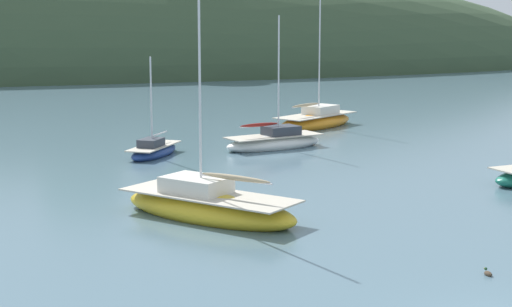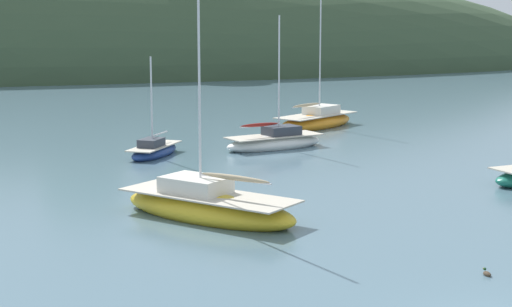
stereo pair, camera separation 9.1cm
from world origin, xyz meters
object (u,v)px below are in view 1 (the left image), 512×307
sailboat_yellow_far (316,121)px  duck_trailing (488,274)px  sailboat_navy_dinghy (154,150)px  sailboat_red_portside (208,206)px  sailboat_grey_yawl (274,142)px

sailboat_yellow_far → duck_trailing: 32.38m
sailboat_navy_dinghy → duck_trailing: 24.09m
sailboat_yellow_far → sailboat_red_portside: size_ratio=0.95×
sailboat_navy_dinghy → sailboat_grey_yawl: bearing=3.5°
sailboat_grey_yawl → duck_trailing: size_ratio=18.26×
sailboat_yellow_far → sailboat_navy_dinghy: size_ratio=1.73×
duck_trailing → sailboat_red_portside: bearing=123.1°
sailboat_grey_yawl → duck_trailing: (-1.79, -23.92, -0.33)m
sailboat_navy_dinghy → duck_trailing: sailboat_navy_dinghy is taller
sailboat_yellow_far → duck_trailing: sailboat_yellow_far is taller
sailboat_navy_dinghy → duck_trailing: (5.32, -23.49, -0.25)m
sailboat_grey_yawl → sailboat_red_portside: bearing=-118.1°
sailboat_red_portside → sailboat_grey_yawl: (7.83, 14.66, -0.07)m
sailboat_yellow_far → sailboat_grey_yawl: 9.47m
sailboat_red_portside → sailboat_navy_dinghy: 14.25m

